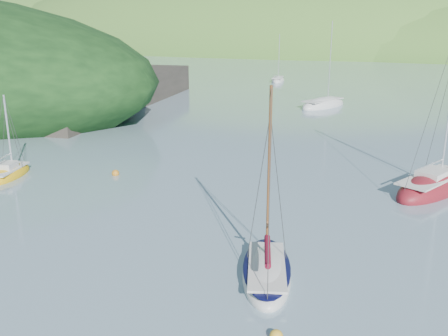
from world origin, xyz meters
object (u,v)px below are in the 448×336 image
at_px(sloop_red, 433,187).
at_px(distant_sloop_c, 278,81).
at_px(sailboat_yellow, 9,174).
at_px(distant_sloop_a, 323,105).
at_px(daysailer_white, 267,273).

relative_size(sloop_red, distant_sloop_c, 1.33).
bearing_deg(distant_sloop_c, sailboat_yellow, -101.80).
height_order(sloop_red, sailboat_yellow, sloop_red).
height_order(sloop_red, distant_sloop_c, sloop_red).
height_order(sloop_red, distant_sloop_a, sloop_red).
xyz_separation_m(daysailer_white, sailboat_yellow, (-20.27, 5.77, -0.04)).
height_order(daysailer_white, distant_sloop_c, distant_sloop_c).
xyz_separation_m(sloop_red, distant_sloop_c, (-26.56, 49.85, -0.06)).
xyz_separation_m(sailboat_yellow, distant_sloop_a, (12.53, 36.09, 0.02)).
bearing_deg(sloop_red, distant_sloop_a, 139.07).
xyz_separation_m(distant_sloop_a, distant_sloop_c, (-13.15, 22.35, -0.03)).
bearing_deg(distant_sloop_a, sloop_red, -42.48).
height_order(daysailer_white, sloop_red, sloop_red).
height_order(daysailer_white, distant_sloop_a, distant_sloop_a).
bearing_deg(sloop_red, sailboat_yellow, -138.58).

